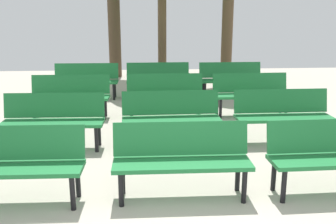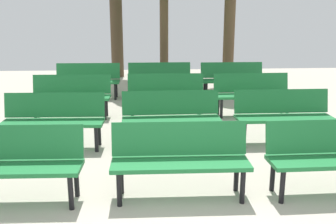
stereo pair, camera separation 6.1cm
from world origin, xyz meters
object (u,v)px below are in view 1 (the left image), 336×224
bench_r1_c0 (53,117)px  bench_r1_c2 (283,112)px  tree_2 (226,30)px  bench_r0_c2 (335,152)px  bench_r1_c1 (171,114)px  bench_r3_c1 (158,78)px  bench_r2_c2 (251,91)px  bench_r2_c0 (70,94)px  bench_r0_c1 (182,155)px  bench_r0_c0 (13,160)px  bench_r3_c0 (86,79)px  bench_r3_c2 (231,77)px  bench_r2_c1 (165,92)px

bench_r1_c0 → bench_r1_c2: same height
bench_r1_c0 → tree_2: (4.38, 7.25, 1.02)m
bench_r0_c2 → bench_r1_c1: same height
bench_r3_c1 → tree_2: (2.52, 3.53, 1.02)m
bench_r2_c2 → bench_r2_c0: bearing=178.1°
bench_r0_c2 → bench_r2_c2: same height
bench_r0_c1 → tree_2: tree_2 is taller
bench_r1_c0 → tree_2: size_ratio=0.53×
bench_r0_c0 → bench_r0_c2: bearing=1.4°
bench_r1_c2 → bench_r3_c0: size_ratio=0.99×
bench_r0_c2 → bench_r1_c2: 1.89m
bench_r3_c2 → bench_r1_c0: bearing=-135.3°
bench_r0_c2 → bench_r3_c2: 5.49m
bench_r2_c1 → bench_r3_c1: same height
bench_r0_c0 → bench_r3_c1: size_ratio=1.01×
bench_r2_c1 → tree_2: 6.00m
bench_r0_c2 → bench_r3_c0: size_ratio=1.00×
bench_r1_c0 → bench_r2_c2: 4.14m
bench_r1_c0 → tree_2: tree_2 is taller
bench_r1_c2 → bench_r3_c0: (-3.71, 3.67, 0.00)m
bench_r0_c0 → bench_r2_c1: bearing=63.6°
bench_r2_c0 → bench_r1_c0: bearing=-87.1°
bench_r2_c0 → bench_r2_c1: bearing=2.3°
bench_r2_c2 → bench_r1_c0: bearing=-155.4°
bench_r3_c0 → tree_2: (4.34, 3.55, 1.02)m
bench_r0_c2 → bench_r1_c2: bearing=87.2°
bench_r1_c1 → bench_r2_c0: same height
bench_r2_c1 → tree_2: tree_2 is taller
bench_r0_c1 → bench_r1_c2: bearing=45.2°
bench_r3_c0 → bench_r2_c2: bearing=-25.8°
bench_r1_c1 → bench_r2_c2: (1.84, 1.76, 0.00)m
bench_r0_c2 → tree_2: size_ratio=0.53×
bench_r3_c1 → tree_2: 4.46m
bench_r1_c2 → bench_r2_c1: (-1.85, 1.85, 0.00)m
bench_r2_c2 → bench_r3_c0: size_ratio=1.00×
bench_r1_c0 → bench_r3_c1: 4.15m
bench_r0_c2 → bench_r3_c1: same height
bench_r0_c2 → tree_2: tree_2 is taller
bench_r1_c1 → bench_r3_c2: bearing=62.0°
bench_r2_c0 → bench_r2_c2: same height
bench_r0_c0 → bench_r3_c0: bearing=90.5°
bench_r1_c1 → bench_r3_c2: same height
bench_r1_c2 → bench_r2_c2: same height
bench_r0_c0 → bench_r1_c0: bearing=89.4°
bench_r1_c2 → bench_r3_c1: (-1.90, 3.68, 0.00)m
bench_r3_c0 → bench_r3_c1: bearing=2.0°
bench_r2_c1 → bench_r3_c0: same height
bench_r0_c1 → bench_r3_c0: size_ratio=1.00×
bench_r0_c0 → bench_r1_c0: (0.07, 1.84, 0.00)m
bench_r0_c2 → bench_r3_c1: 5.87m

